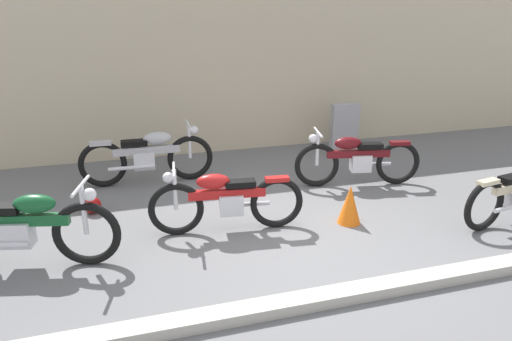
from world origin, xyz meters
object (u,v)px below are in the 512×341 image
Objects in this scene: motorcycle_maroon at (357,159)px; traffic_cone at (350,204)px; stone_marker at (344,128)px; motorcycle_silver at (148,156)px; helmet at (93,205)px; motorcycle_green at (23,228)px; motorcycle_red at (226,200)px.

traffic_cone is at bearing 70.81° from motorcycle_maroon.
stone_marker is 0.44× the size of motorcycle_silver.
helmet is 0.12× the size of motorcycle_maroon.
traffic_cone is 4.11m from motorcycle_green.
stone_marker reaches higher than helmet.
motorcycle_red is 2.43m from motorcycle_green.
stone_marker is at bearing -98.66° from motorcycle_maroon.
helmet is 0.44× the size of traffic_cone.
motorcycle_maroon is 1.02× the size of motorcycle_red.
traffic_cone is (-1.47, -3.13, -0.22)m from stone_marker.
motorcycle_silver is at bearing -61.95° from motorcycle_red.
helmet is at bearing -25.81° from motorcycle_red.
motorcycle_red reaches higher than helmet.
traffic_cone is at bearing 13.42° from motorcycle_green.
motorcycle_silver is 1.01× the size of motorcycle_green.
motorcycle_green is (-0.69, -1.34, 0.36)m from helmet.
motorcycle_green reaches higher than stone_marker.
stone_marker is at bearing 19.87° from helmet.
traffic_cone reaches higher than helmet.
helmet is at bearing 76.48° from motorcycle_green.
motorcycle_silver reaches higher than traffic_cone.
motorcycle_red is (-2.47, -1.05, -0.01)m from motorcycle_maroon.
motorcycle_maroon is 0.95× the size of motorcycle_green.
helmet is 1.42m from motorcycle_silver.
helmet is at bearing -129.13° from motorcycle_silver.
stone_marker is 4.02× the size of helmet.
motorcycle_maroon is at bearing 58.90° from traffic_cone.
motorcycle_red is at bearing 19.08° from motorcycle_green.
traffic_cone is at bearing 178.66° from motorcycle_red.
traffic_cone is 3.48m from motorcycle_silver.
motorcycle_maroon is 5.05m from motorcycle_green.
motorcycle_silver is 2.86m from motorcycle_green.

